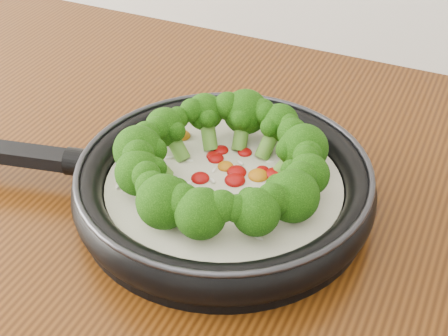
% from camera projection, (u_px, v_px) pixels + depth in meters
% --- Properties ---
extents(skillet, '(0.50, 0.36, 0.09)m').
position_uv_depth(skillet, '(222.00, 181.00, 0.66)').
color(skillet, black).
rests_on(skillet, counter).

